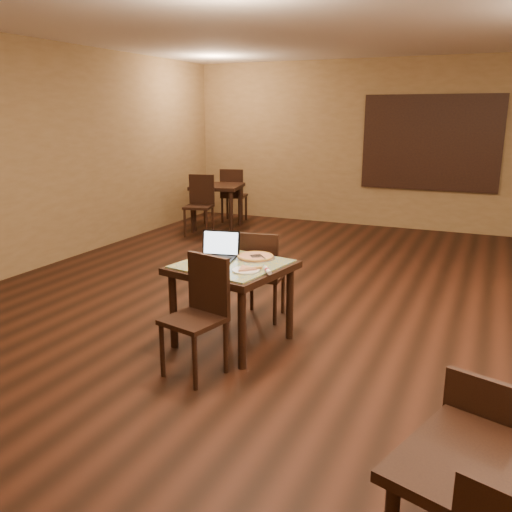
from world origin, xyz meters
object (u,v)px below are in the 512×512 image
at_px(tiled_table, 232,274).
at_px(pizza_pan, 255,258).
at_px(chair_main_near, 200,308).
at_px(other_table_c, 488,491).
at_px(chair_main_far, 261,271).
at_px(other_table_c_chair_far, 484,439).
at_px(other_table_b_chair_far, 233,192).
at_px(other_table_b_chair_near, 200,201).
at_px(laptop, 218,251).
at_px(other_table_b, 217,192).

distance_m(tiled_table, pizza_pan, 0.29).
xyz_separation_m(chair_main_near, pizza_pan, (0.10, 0.86, 0.22)).
bearing_deg(other_table_c, pizza_pan, 151.04).
bearing_deg(pizza_pan, chair_main_far, 106.01).
distance_m(pizza_pan, other_table_c_chair_far, 2.71).
bearing_deg(pizza_pan, other_table_b_chair_far, 118.51).
bearing_deg(chair_main_near, other_table_c, -19.61).
height_order(chair_main_far, other_table_c, chair_main_far).
xyz_separation_m(chair_main_near, other_table_c_chair_far, (2.15, -0.90, -0.06)).
distance_m(other_table_b_chair_near, other_table_c, 7.60).
bearing_deg(other_table_b_chair_near, chair_main_near, -72.45).
bearing_deg(other_table_c_chair_far, other_table_b_chair_far, -36.13).
bearing_deg(other_table_b_chair_far, other_table_c_chair_far, 113.11).
bearing_deg(laptop, chair_main_far, 55.90).
distance_m(tiled_table, other_table_b_chair_far, 5.70).
bearing_deg(tiled_table, other_table_b_chair_far, 126.75).
distance_m(chair_main_near, other_table_b, 5.73).
relative_size(tiled_table, other_table_c_chair_far, 1.25).
xyz_separation_m(tiled_table, other_table_c_chair_far, (2.17, -1.52, -0.18)).
height_order(other_table_c, other_table_c_chair_far, other_table_c_chair_far).
height_order(tiled_table, other_table_b_chair_far, other_table_b_chair_far).
bearing_deg(other_table_c, chair_main_far, 148.10).
relative_size(other_table_b_chair_near, other_table_c, 1.15).
bearing_deg(other_table_b_chair_near, other_table_c, -63.45).
bearing_deg(pizza_pan, tiled_table, -116.57).
xyz_separation_m(laptop, other_table_b, (-2.34, 4.40, -0.17)).
height_order(chair_main_near, other_table_c_chair_far, chair_main_near).
xyz_separation_m(other_table_b_chair_near, other_table_c, (4.75, -5.93, -0.03)).
relative_size(tiled_table, laptop, 2.68).
relative_size(other_table_b, other_table_b_chair_near, 0.98).
height_order(tiled_table, other_table_b_chair_near, other_table_b_chair_near).
relative_size(laptop, other_table_c, 0.45).
bearing_deg(tiled_table, other_table_c_chair_far, -24.61).
distance_m(laptop, other_table_c, 3.21).
height_order(chair_main_near, laptop, laptop).
height_order(other_table_b, other_table_c_chair_far, other_table_c_chair_far).
bearing_deg(pizza_pan, other_table_c_chair_far, -40.71).
bearing_deg(other_table_b_chair_far, chair_main_far, 107.28).
bearing_deg(chair_main_far, other_table_c, 121.66).
xyz_separation_m(laptop, other_table_b_chair_far, (-2.32, 5.00, -0.25)).
distance_m(other_table_c, other_table_c_chair_far, 0.51).
height_order(laptop, pizza_pan, laptop).
bearing_deg(other_table_c, tiled_table, 155.86).
relative_size(chair_main_near, other_table_c, 1.08).
xyz_separation_m(pizza_pan, other_table_b_chair_far, (-2.64, 4.87, -0.19)).
bearing_deg(other_table_b, other_table_c_chair_far, -64.17).
bearing_deg(other_table_c, chair_main_near, 165.66).
height_order(other_table_b, other_table_b_chair_near, other_table_b_chair_near).
distance_m(chair_main_far, other_table_b, 4.65).
relative_size(laptop, other_table_b_chair_near, 0.39).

